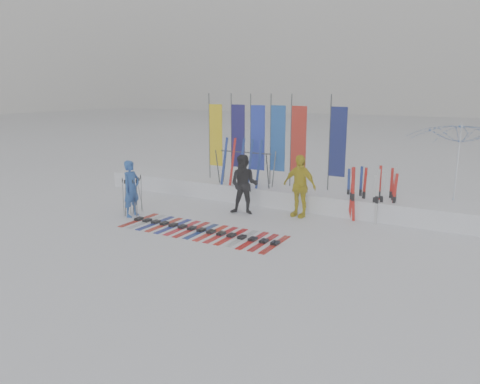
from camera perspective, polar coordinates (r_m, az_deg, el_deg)
The scene contains 11 objects.
ground at distance 12.82m, azimuth -4.33°, elevation -5.64°, with size 120.00×120.00×0.00m, color white.
snow_bank at distance 16.62m, azimuth 4.51°, elevation -0.31°, with size 14.00×1.60×0.60m, color white.
person_blue at distance 15.12m, azimuth -13.09°, elevation 0.40°, with size 0.65×0.43×1.79m, color #1D4DA9.
person_black at distance 14.97m, azimuth 0.51°, elevation 0.89°, with size 0.94×0.73×1.93m, color black.
person_yellow at distance 14.80m, azimuth 7.24°, elevation 0.75°, with size 1.16×0.48×1.97m, color gold.
tent_canopy at distance 16.36m, azimuth 25.04°, elevation 2.64°, with size 3.28×3.34×3.01m, color white.
ski_row at distance 13.41m, azimuth -4.79°, elevation -4.67°, with size 4.82×1.68×0.07m.
pole_cluster at distance 15.35m, azimuth -12.93°, elevation -0.51°, with size 0.43×0.86×1.26m.
feather_flags at distance 16.70m, azimuth 3.49°, elevation 6.54°, with size 5.28×0.25×3.20m.
ski_rack at distance 16.53m, azimuth 0.66°, elevation 3.49°, with size 2.04×0.80×1.23m.
upright_skis at distance 14.98m, azimuth 15.83°, elevation -0.26°, with size 1.64×1.17×1.70m.
Camera 1 is at (6.82, -10.09, 4.02)m, focal length 35.00 mm.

